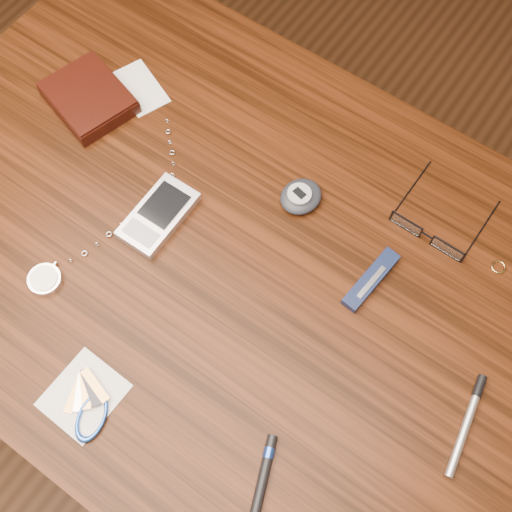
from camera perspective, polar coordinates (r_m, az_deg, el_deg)
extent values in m
plane|color=#472814|center=(1.57, -1.82, -10.75)|extent=(3.80, 3.80, 0.00)
cube|color=#331508|center=(0.87, -3.20, 0.37)|extent=(1.00, 0.70, 0.03)
cylinder|color=#4C2814|center=(1.48, -9.75, 12.25)|extent=(0.05, 0.05, 0.71)
cube|color=black|center=(1.00, -14.62, 13.39)|extent=(0.15, 0.13, 0.02)
cube|color=black|center=(0.99, -14.80, 13.85)|extent=(0.14, 0.13, 0.00)
cube|color=silver|center=(1.01, -10.31, 14.49)|extent=(0.11, 0.09, 0.00)
cube|color=black|center=(0.88, 13.21, 2.76)|extent=(0.05, 0.00, 0.02)
cube|color=silver|center=(0.88, 13.21, 2.76)|extent=(0.04, 0.00, 0.02)
cylinder|color=black|center=(0.92, 13.56, 5.75)|extent=(0.00, 0.11, 0.00)
cube|color=black|center=(0.88, 16.63, 0.60)|extent=(0.05, 0.00, 0.02)
cube|color=silver|center=(0.88, 16.63, 0.60)|extent=(0.04, 0.00, 0.02)
cylinder|color=black|center=(0.92, 19.34, 2.12)|extent=(0.00, 0.11, 0.00)
cube|color=black|center=(0.88, 14.97, 1.79)|extent=(0.02, 0.00, 0.00)
torus|color=tan|center=(0.90, 20.75, -0.92)|extent=(0.02, 0.02, 0.00)
cylinder|color=silver|center=(0.88, -18.25, -2.02)|extent=(0.04, 0.04, 0.01)
cylinder|color=white|center=(0.87, -18.36, -1.87)|extent=(0.04, 0.04, 0.00)
cylinder|color=silver|center=(0.88, -17.45, -0.67)|extent=(0.01, 0.01, 0.01)
torus|color=silver|center=(0.88, -16.17, -0.37)|extent=(0.01, 0.01, 0.01)
torus|color=silver|center=(0.88, -15.00, 0.22)|extent=(0.01, 0.01, 0.00)
torus|color=silver|center=(0.88, -13.94, 1.03)|extent=(0.01, 0.01, 0.01)
torus|color=silver|center=(0.88, -12.93, 1.90)|extent=(0.01, 0.01, 0.00)
torus|color=silver|center=(0.89, -11.92, 2.75)|extent=(0.01, 0.01, 0.01)
torus|color=silver|center=(0.89, -10.86, 3.52)|extent=(0.01, 0.01, 0.00)
torus|color=silver|center=(0.89, -9.79, 4.27)|extent=(0.01, 0.00, 0.01)
torus|color=silver|center=(0.90, -8.78, 5.09)|extent=(0.01, 0.01, 0.00)
torus|color=silver|center=(0.91, -7.97, 6.04)|extent=(0.01, 0.00, 0.01)
torus|color=silver|center=(0.91, -7.48, 7.10)|extent=(0.01, 0.01, 0.00)
torus|color=silver|center=(0.92, -7.35, 8.15)|extent=(0.01, 0.01, 0.01)
torus|color=silver|center=(0.93, -7.46, 9.10)|extent=(0.01, 0.01, 0.00)
torus|color=silver|center=(0.94, -7.66, 10.00)|extent=(0.01, 0.01, 0.01)
torus|color=silver|center=(0.96, -7.82, 10.90)|extent=(0.01, 0.01, 0.00)
torus|color=silver|center=(0.97, -7.91, 11.80)|extent=(0.01, 0.01, 0.01)
cube|color=silver|center=(0.88, -8.66, 3.58)|extent=(0.06, 0.11, 0.02)
cube|color=black|center=(0.88, -8.17, 4.52)|extent=(0.05, 0.06, 0.00)
cube|color=gray|center=(0.86, -10.21, 2.05)|extent=(0.05, 0.02, 0.00)
ellipsoid|color=black|center=(0.88, 4.01, 5.29)|extent=(0.06, 0.07, 0.02)
cylinder|color=gray|center=(0.87, 3.88, 5.53)|extent=(0.03, 0.03, 0.00)
cube|color=black|center=(0.87, 3.89, 5.61)|extent=(0.02, 0.01, 0.00)
cube|color=silver|center=(0.82, -15.06, -11.85)|extent=(0.08, 0.09, 0.00)
torus|color=blue|center=(0.81, -14.39, -13.70)|extent=(0.06, 0.06, 0.01)
cube|color=olive|center=(0.82, -15.76, -11.67)|extent=(0.03, 0.05, 0.00)
cube|color=silver|center=(0.82, -15.35, -11.52)|extent=(0.04, 0.05, 0.00)
cube|color=#A4743A|center=(0.82, -14.94, -11.37)|extent=(0.04, 0.04, 0.00)
cube|color=black|center=(0.81, -14.53, -11.22)|extent=(0.05, 0.03, 0.00)
cube|color=olive|center=(0.81, -14.11, -11.07)|extent=(0.05, 0.02, 0.00)
cube|color=#101D37|center=(0.85, 10.18, -2.07)|extent=(0.03, 0.10, 0.01)
cube|color=silver|center=(0.84, 10.21, -2.30)|extent=(0.01, 0.06, 0.00)
cylinder|color=silver|center=(0.82, 18.17, -14.09)|extent=(0.03, 0.13, 0.01)
cylinder|color=black|center=(0.84, 19.23, -10.90)|extent=(0.02, 0.03, 0.01)
cylinder|color=black|center=(0.77, 0.69, -18.94)|extent=(0.04, 0.09, 0.01)
cylinder|color=#1F41A4|center=(0.78, 1.15, -17.12)|extent=(0.02, 0.02, 0.01)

